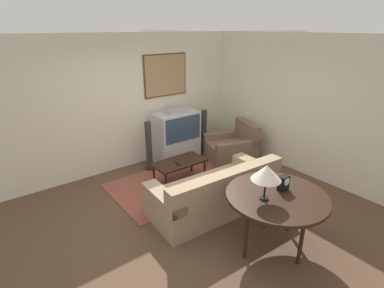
# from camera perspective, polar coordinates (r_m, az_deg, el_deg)

# --- Properties ---
(ground_plane) EXTENTS (12.00, 12.00, 0.00)m
(ground_plane) POSITION_cam_1_polar(r_m,az_deg,el_deg) (5.05, -0.46, -12.09)
(ground_plane) COLOR brown
(wall_back) EXTENTS (12.00, 0.10, 2.70)m
(wall_back) POSITION_cam_1_polar(r_m,az_deg,el_deg) (6.22, -12.42, 7.64)
(wall_back) COLOR beige
(wall_back) RESTS_ON ground_plane
(wall_right) EXTENTS (0.06, 12.00, 2.70)m
(wall_right) POSITION_cam_1_polar(r_m,az_deg,el_deg) (6.33, 18.99, 7.13)
(wall_right) COLOR beige
(wall_right) RESTS_ON ground_plane
(area_rug) EXTENTS (2.49, 1.59, 0.01)m
(area_rug) POSITION_cam_1_polar(r_m,az_deg,el_deg) (5.82, -2.71, -7.17)
(area_rug) COLOR brown
(area_rug) RESTS_ON ground_plane
(tv) EXTENTS (0.97, 0.55, 1.18)m
(tv) POSITION_cam_1_polar(r_m,az_deg,el_deg) (6.56, -3.02, 1.52)
(tv) COLOR #B7B7BC
(tv) RESTS_ON ground_plane
(couch) EXTENTS (2.14, 1.04, 0.80)m
(couch) POSITION_cam_1_polar(r_m,az_deg,el_deg) (4.89, 4.49, -9.38)
(couch) COLOR #9E8466
(couch) RESTS_ON ground_plane
(armchair) EXTENTS (1.21, 1.12, 0.83)m
(armchair) POSITION_cam_1_polar(r_m,az_deg,el_deg) (6.74, 7.65, -0.74)
(armchair) COLOR brown
(armchair) RESTS_ON ground_plane
(coffee_table) EXTENTS (0.99, 0.51, 0.44)m
(coffee_table) POSITION_cam_1_polar(r_m,az_deg,el_deg) (5.64, -2.40, -3.76)
(coffee_table) COLOR black
(coffee_table) RESTS_ON ground_plane
(console_table) EXTENTS (1.30, 1.30, 0.80)m
(console_table) POSITION_cam_1_polar(r_m,az_deg,el_deg) (4.04, 15.83, -10.05)
(console_table) COLOR black
(console_table) RESTS_ON ground_plane
(table_lamp) EXTENTS (0.37, 0.37, 0.46)m
(table_lamp) POSITION_cam_1_polar(r_m,az_deg,el_deg) (3.70, 14.00, -5.37)
(table_lamp) COLOR black
(table_lamp) RESTS_ON console_table
(mantel_clock) EXTENTS (0.14, 0.10, 0.20)m
(mantel_clock) POSITION_cam_1_polar(r_m,az_deg,el_deg) (4.10, 17.05, -7.08)
(mantel_clock) COLOR black
(mantel_clock) RESTS_ON console_table
(remote) EXTENTS (0.07, 0.17, 0.02)m
(remote) POSITION_cam_1_polar(r_m,az_deg,el_deg) (5.51, -2.79, -3.71)
(remote) COLOR black
(remote) RESTS_ON coffee_table
(speaker_tower_left) EXTENTS (0.22, 0.22, 1.04)m
(speaker_tower_left) POSITION_cam_1_polar(r_m,az_deg,el_deg) (6.17, -8.22, -0.66)
(speaker_tower_left) COLOR black
(speaker_tower_left) RESTS_ON ground_plane
(speaker_tower_right) EXTENTS (0.22, 0.22, 1.04)m
(speaker_tower_right) POSITION_cam_1_polar(r_m,az_deg,el_deg) (6.94, 2.28, 2.12)
(speaker_tower_right) COLOR black
(speaker_tower_right) RESTS_ON ground_plane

